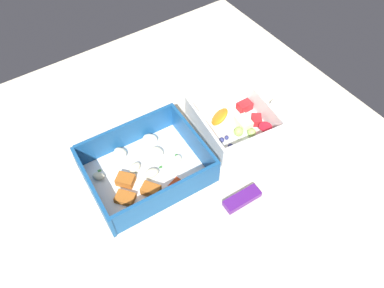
{
  "coord_description": "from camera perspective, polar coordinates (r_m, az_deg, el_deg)",
  "views": [
    {
      "loc": [
        22.97,
        36.69,
        59.99
      ],
      "look_at": [
        -1.73,
        0.29,
        4.0
      ],
      "focal_mm": 34.69,
      "sensor_mm": 36.0,
      "label": 1
    }
  ],
  "objects": [
    {
      "name": "candy_bar",
      "position": [
        0.67,
        7.71,
        -8.34
      ],
      "size": [
        7.07,
        2.61,
        1.2
      ],
      "primitive_type": "cube",
      "rotation": [
        0.0,
        0.0,
        -0.03
      ],
      "color": "#51197A",
      "rests_on": "table_surface"
    },
    {
      "name": "fruit_bowl",
      "position": [
        0.76,
        6.65,
        3.34
      ],
      "size": [
        15.86,
        17.14,
        5.37
      ],
      "rotation": [
        0.0,
        0.0,
        -0.12
      ],
      "color": "white",
      "rests_on": "table_surface"
    },
    {
      "name": "table_surface",
      "position": [
        0.73,
        -1.25,
        -1.9
      ],
      "size": [
        80.0,
        80.0,
        2.0
      ],
      "primitive_type": "cube",
      "color": "beige",
      "rests_on": "ground"
    },
    {
      "name": "paper_cup_liner",
      "position": [
        0.81,
        13.21,
        5.33
      ],
      "size": [
        3.88,
        3.88,
        2.02
      ],
      "primitive_type": "cylinder",
      "color": "white",
      "rests_on": "table_surface"
    },
    {
      "name": "pasta_container",
      "position": [
        0.68,
        -7.16,
        -3.84
      ],
      "size": [
        21.75,
        17.8,
        6.21
      ],
      "rotation": [
        0.0,
        0.0,
        -0.05
      ],
      "color": "white",
      "rests_on": "table_surface"
    }
  ]
}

